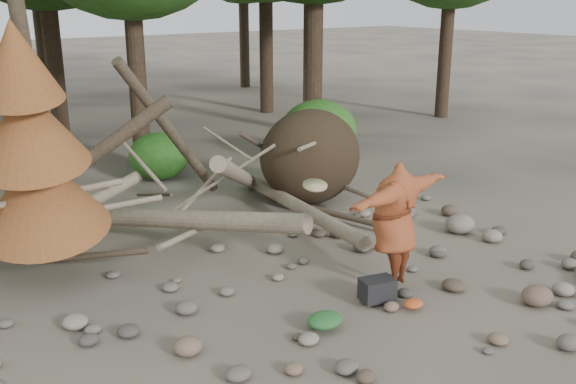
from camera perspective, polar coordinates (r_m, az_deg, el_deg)
ground at (r=9.03m, az=5.88°, el=-10.79°), size 120.00×120.00×0.00m
deadfall_pile at (r=12.96m, az=0.15°, el=2.57°), size 8.55×5.24×3.30m
dead_conifer at (r=9.74m, az=-21.71°, el=3.45°), size 2.06×2.16×4.35m
bush_mid at (r=15.45m, az=-11.42°, el=3.14°), size 1.40×1.40×1.12m
bush_right at (r=16.90m, az=2.75°, el=5.49°), size 2.00×2.00×1.60m
frisbee_thrower at (r=9.47m, az=9.47°, el=-2.81°), size 3.31×1.24×2.06m
backpack at (r=9.31m, az=7.92°, el=-8.88°), size 0.54×0.42×0.32m
cloth_green at (r=8.58m, az=3.28°, el=-11.59°), size 0.49×0.41×0.19m
cloth_orange at (r=9.23m, az=11.07°, el=-9.99°), size 0.30×0.24×0.11m
boulder_front_right at (r=9.83m, az=21.27°, el=-8.60°), size 0.47×0.42×0.28m
boulder_mid_right at (r=12.24m, az=15.04°, el=-2.75°), size 0.57×0.51×0.34m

